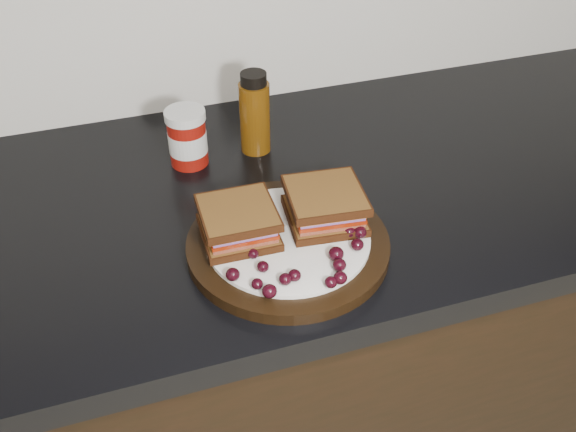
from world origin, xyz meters
name	(u,v)px	position (x,y,z in m)	size (l,w,h in m)	color
base_cabinets	(155,411)	(0.00, 1.70, 0.43)	(3.96, 0.58, 0.86)	black
countertop	(116,232)	(0.00, 1.70, 0.88)	(3.98, 0.60, 0.04)	black
plate	(288,245)	(0.22, 1.56, 0.91)	(0.28, 0.28, 0.02)	black
sandwich_left	(238,222)	(0.16, 1.59, 0.95)	(0.10, 0.10, 0.05)	brown
sandwich_right	(325,205)	(0.29, 1.58, 0.95)	(0.10, 0.10, 0.05)	brown
grape_0	(233,274)	(0.13, 1.51, 0.93)	(0.02, 0.02, 0.02)	black
grape_1	(263,267)	(0.17, 1.51, 0.93)	(0.02, 0.02, 0.01)	black
grape_2	(257,284)	(0.16, 1.48, 0.93)	(0.02, 0.02, 0.01)	black
grape_3	(270,291)	(0.17, 1.46, 0.93)	(0.02, 0.02, 0.02)	black
grape_4	(285,279)	(0.19, 1.48, 0.93)	(0.02, 0.02, 0.02)	black
grape_5	(294,275)	(0.21, 1.48, 0.93)	(0.02, 0.02, 0.02)	black
grape_6	(331,282)	(0.25, 1.46, 0.93)	(0.02, 0.02, 0.01)	black
grape_7	(340,278)	(0.26, 1.46, 0.93)	(0.02, 0.02, 0.02)	black
grape_8	(339,265)	(0.27, 1.48, 0.93)	(0.02, 0.02, 0.02)	black
grape_9	(336,254)	(0.27, 1.50, 0.93)	(0.02, 0.02, 0.02)	black
grape_10	(357,245)	(0.30, 1.51, 0.93)	(0.02, 0.02, 0.02)	black
grape_11	(349,232)	(0.30, 1.54, 0.93)	(0.02, 0.02, 0.02)	black
grape_12	(360,232)	(0.32, 1.53, 0.93)	(0.02, 0.02, 0.02)	black
grape_13	(349,212)	(0.32, 1.58, 0.93)	(0.02, 0.02, 0.02)	black
grape_14	(326,208)	(0.29, 1.60, 0.93)	(0.02, 0.02, 0.01)	black
grape_15	(320,211)	(0.28, 1.59, 0.93)	(0.02, 0.02, 0.02)	black
grape_16	(249,215)	(0.18, 1.62, 0.93)	(0.02, 0.02, 0.02)	black
grape_17	(239,219)	(0.17, 1.61, 0.93)	(0.02, 0.02, 0.02)	black
grape_18	(223,232)	(0.14, 1.59, 0.93)	(0.02, 0.02, 0.02)	black
grape_19	(222,230)	(0.14, 1.60, 0.93)	(0.02, 0.02, 0.02)	black
grape_20	(252,243)	(0.17, 1.56, 0.93)	(0.02, 0.02, 0.02)	black
grape_21	(253,254)	(0.17, 1.54, 0.93)	(0.01, 0.01, 0.01)	black
grape_22	(247,224)	(0.18, 1.60, 0.93)	(0.02, 0.02, 0.01)	black
grape_23	(228,227)	(0.15, 1.60, 0.93)	(0.02, 0.02, 0.02)	black
grape_24	(232,244)	(0.15, 1.56, 0.93)	(0.02, 0.02, 0.02)	black
condiment_jar	(187,137)	(0.14, 1.82, 0.95)	(0.07, 0.07, 0.10)	maroon
oil_bottle	(255,113)	(0.25, 1.83, 0.97)	(0.05, 0.05, 0.14)	#542F08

